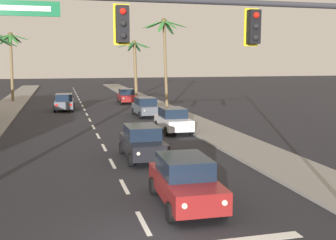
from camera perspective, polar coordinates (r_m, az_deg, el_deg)
name	(u,v)px	position (r m, az deg, el deg)	size (l,w,h in m)	color
sidewalk_right	(195,124)	(32.71, 3.68, -0.48)	(3.20, 110.00, 0.14)	gray
lane_markings	(100,129)	(30.96, -9.24, -1.19)	(4.28, 87.16, 0.01)	silver
traffic_signal_mast	(258,51)	(12.07, 12.22, 9.16)	(11.13, 0.41, 7.38)	#2D2D33
sedan_lead_at_stop_bar	(185,181)	(14.56, 2.35, -8.27)	(2.04, 4.49, 1.68)	maroon
sedan_third_in_queue	(142,142)	(21.28, -3.52, -3.02)	(1.95, 4.45, 1.68)	black
sedan_oncoming_far	(64,102)	(42.90, -14.00, 2.40)	(2.08, 4.50, 1.68)	#4C515B
sedan_parked_nearest_kerb	(127,96)	(49.04, -5.67, 3.29)	(2.03, 4.48, 1.68)	maroon
sedan_parked_mid_kerb	(146,107)	(37.41, -3.05, 1.82)	(2.05, 4.49, 1.68)	#4C515B
sedan_parked_far_kerb	(173,120)	(29.12, 0.70, 0.02)	(1.95, 4.45, 1.68)	silver
palm_left_farthest	(11,51)	(53.38, -20.71, 8.85)	(4.15, 3.94, 8.27)	brown
palm_right_third	(165,42)	(42.43, -0.48, 10.66)	(4.55, 4.10, 9.15)	brown
palm_right_farthest	(135,59)	(57.83, -4.52, 8.27)	(4.57, 4.13, 7.67)	brown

